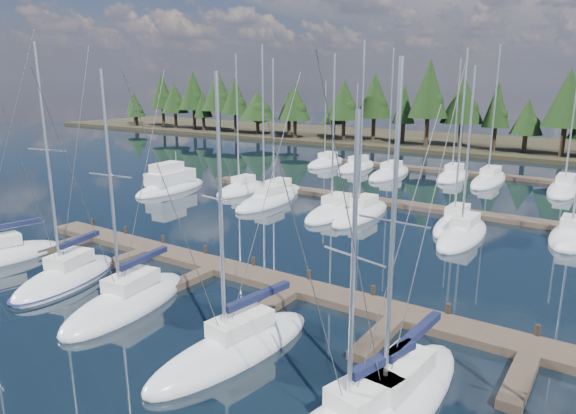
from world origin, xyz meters
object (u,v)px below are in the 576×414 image
Objects in this scene: front_sailboat_5 at (391,403)px; motor_yacht_left at (171,185)px; front_sailboat_1 at (67,278)px; main_dock at (293,291)px; front_sailboat_2 at (127,302)px; front_sailboat_3 at (234,349)px.

front_sailboat_5 reaches higher than motor_yacht_left.
front_sailboat_5 is (20.41, -0.62, -0.01)m from front_sailboat_1.
front_sailboat_1 reaches higher than motor_yacht_left.
main_dock is 3.09× the size of front_sailboat_1.
front_sailboat_1 reaches higher than main_dock.
motor_yacht_left is at bearing 132.20° from front_sailboat_2.
front_sailboat_5 is at bearing 1.59° from front_sailboat_3.
front_sailboat_1 is 1.13× the size of front_sailboat_3.
main_dock is 13.30m from front_sailboat_1.
front_sailboat_2 is 29.40m from motor_yacht_left.
front_sailboat_1 reaches higher than front_sailboat_3.
front_sailboat_5 reaches higher than main_dock.
main_dock is 3.44× the size of front_sailboat_2.
front_sailboat_5 is at bearing -1.52° from front_sailboat_2.
front_sailboat_2 is at bearing 175.61° from front_sailboat_3.
motor_yacht_left is (-27.42, 22.37, 0.25)m from front_sailboat_3.
front_sailboat_2 is 1.27× the size of motor_yacht_left.
front_sailboat_3 is (7.67, -0.59, 0.01)m from front_sailboat_2.
front_sailboat_1 is 25.76m from motor_yacht_left.
front_sailboat_5 is (8.49, -6.52, 0.07)m from main_dock.
main_dock is 8.78m from front_sailboat_2.
front_sailboat_2 is 1.01× the size of front_sailboat_3.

